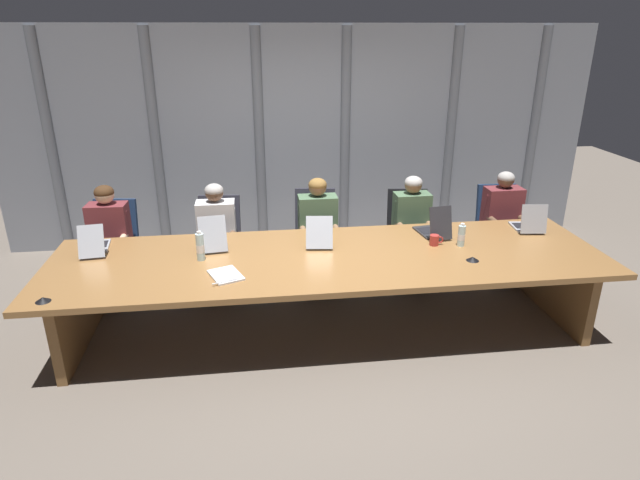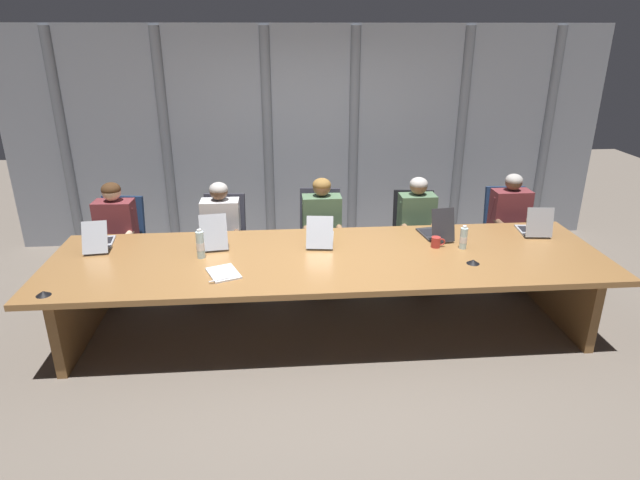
% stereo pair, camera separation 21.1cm
% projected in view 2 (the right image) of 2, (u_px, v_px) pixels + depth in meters
% --- Properties ---
extents(ground_plane, '(14.48, 14.48, 0.00)m').
position_uv_depth(ground_plane, '(328.00, 328.00, 4.95)').
color(ground_plane, '#6B6056').
extents(conference_table, '(4.83, 1.40, 0.72)m').
position_uv_depth(conference_table, '(329.00, 269.00, 4.73)').
color(conference_table, olive).
rests_on(conference_table, ground_plane).
extents(curtain_backdrop, '(7.24, 0.17, 2.62)m').
position_uv_depth(curtain_backdrop, '(311.00, 138.00, 6.60)').
color(curtain_backdrop, gray).
rests_on(curtain_backdrop, ground_plane).
extents(laptop_left_end, '(0.26, 0.47, 0.28)m').
position_uv_depth(laptop_left_end, '(99.00, 241.00, 4.87)').
color(laptop_left_end, '#A8ADB7').
rests_on(laptop_left_end, conference_table).
extents(laptop_left_mid, '(0.30, 0.50, 0.32)m').
position_uv_depth(laptop_left_mid, '(214.00, 237.00, 4.94)').
color(laptop_left_mid, '#A8ADB7').
rests_on(laptop_left_mid, conference_table).
extents(laptop_center, '(0.29, 0.49, 0.28)m').
position_uv_depth(laptop_center, '(320.00, 236.00, 4.98)').
color(laptop_center, '#A8ADB7').
rests_on(laptop_center, conference_table).
extents(laptop_right_mid, '(0.27, 0.44, 0.32)m').
position_uv_depth(laptop_right_mid, '(436.00, 231.00, 5.08)').
color(laptop_right_mid, '#2D2D33').
rests_on(laptop_right_mid, conference_table).
extents(laptop_right_end, '(0.29, 0.38, 0.30)m').
position_uv_depth(laptop_right_end, '(534.00, 228.00, 5.17)').
color(laptop_right_end, '#A8ADB7').
rests_on(laptop_right_end, conference_table).
extents(office_chair_left_end, '(0.60, 0.60, 0.93)m').
position_uv_depth(office_chair_left_end, '(122.00, 254.00, 5.66)').
color(office_chair_left_end, navy).
rests_on(office_chair_left_end, ground_plane).
extents(office_chair_left_mid, '(0.60, 0.60, 0.93)m').
position_uv_depth(office_chair_left_mid, '(224.00, 251.00, 5.75)').
color(office_chair_left_mid, '#2D2D38').
rests_on(office_chair_left_mid, ground_plane).
extents(office_chair_center, '(0.60, 0.60, 0.97)m').
position_uv_depth(office_chair_center, '(319.00, 247.00, 5.82)').
color(office_chair_center, '#2D2D38').
rests_on(office_chair_center, ground_plane).
extents(office_chair_right_mid, '(0.60, 0.60, 0.92)m').
position_uv_depth(office_chair_right_mid, '(413.00, 245.00, 5.90)').
color(office_chair_right_mid, black).
rests_on(office_chair_right_mid, ground_plane).
extents(office_chair_right_end, '(0.60, 0.60, 0.94)m').
position_uv_depth(office_chair_right_end, '(505.00, 242.00, 5.98)').
color(office_chair_right_end, navy).
rests_on(office_chair_right_end, ground_plane).
extents(person_left_end, '(0.41, 0.56, 1.15)m').
position_uv_depth(person_left_end, '(114.00, 233.00, 5.40)').
color(person_left_end, brown).
rests_on(person_left_end, ground_plane).
extents(person_left_mid, '(0.40, 0.55, 1.13)m').
position_uv_depth(person_left_mid, '(220.00, 231.00, 5.49)').
color(person_left_mid, silver).
rests_on(person_left_mid, ground_plane).
extents(person_center, '(0.41, 0.55, 1.15)m').
position_uv_depth(person_center, '(322.00, 227.00, 5.57)').
color(person_center, '#4C6B4C').
rests_on(person_center, ground_plane).
extents(person_right_mid, '(0.39, 0.55, 1.13)m').
position_uv_depth(person_right_mid, '(418.00, 225.00, 5.64)').
color(person_right_mid, '#4C6B4C').
rests_on(person_right_mid, ground_plane).
extents(person_right_end, '(0.40, 0.55, 1.15)m').
position_uv_depth(person_right_end, '(512.00, 222.00, 5.72)').
color(person_right_end, brown).
rests_on(person_right_end, ground_plane).
extents(water_bottle_primary, '(0.07, 0.07, 0.22)m').
position_uv_depth(water_bottle_primary, '(464.00, 238.00, 4.81)').
color(water_bottle_primary, silver).
rests_on(water_bottle_primary, conference_table).
extents(water_bottle_secondary, '(0.07, 0.07, 0.26)m').
position_uv_depth(water_bottle_secondary, '(200.00, 245.00, 4.61)').
color(water_bottle_secondary, silver).
rests_on(water_bottle_secondary, conference_table).
extents(coffee_mug_near, '(0.13, 0.08, 0.10)m').
position_uv_depth(coffee_mug_near, '(436.00, 242.00, 4.86)').
color(coffee_mug_near, '#B2332D').
rests_on(coffee_mug_near, conference_table).
extents(conference_mic_left_side, '(0.11, 0.11, 0.03)m').
position_uv_depth(conference_mic_left_side, '(473.00, 262.00, 4.53)').
color(conference_mic_left_side, black).
rests_on(conference_mic_left_side, conference_table).
extents(conference_mic_middle, '(0.11, 0.11, 0.03)m').
position_uv_depth(conference_mic_middle, '(43.00, 293.00, 3.99)').
color(conference_mic_middle, black).
rests_on(conference_mic_middle, conference_table).
extents(spiral_notepad, '(0.31, 0.36, 0.03)m').
position_uv_depth(spiral_notepad, '(223.00, 273.00, 4.34)').
color(spiral_notepad, silver).
rests_on(spiral_notepad, conference_table).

